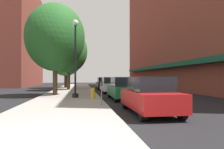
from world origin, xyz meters
name	(u,v)px	position (x,y,z in m)	size (l,w,h in m)	color
ground_plane	(109,92)	(4.00, 18.00, 0.00)	(90.00, 90.00, 0.00)	black
sidewalk_slab	(73,91)	(0.00, 19.00, 0.06)	(4.80, 50.00, 0.12)	gray
building_right_brick	(184,7)	(14.99, 22.00, 11.41)	(6.80, 40.00, 22.87)	brown
building_far_background	(18,37)	(-11.01, 37.00, 9.40)	(6.80, 18.00, 18.85)	brown
lamppost	(75,57)	(0.51, 10.93, 3.20)	(0.48, 0.48, 5.90)	black
fire_hydrant	(93,93)	(1.77, 9.59, 0.52)	(0.33, 0.26, 0.79)	gold
parking_meter_near	(102,90)	(2.05, 6.18, 0.95)	(0.14, 0.09, 1.31)	slate
tree_near	(69,51)	(-0.62, 21.55, 4.90)	(4.69, 4.69, 7.49)	#4C3823
tree_mid	(55,37)	(-1.31, 13.75, 5.15)	(5.17, 5.17, 8.02)	#4C3823
tree_far	(66,56)	(-1.39, 27.38, 4.83)	(5.18, 5.18, 7.70)	#422D1E
car_red	(149,96)	(4.00, 3.96, 0.81)	(1.80, 4.30, 1.66)	black
car_green	(123,89)	(4.00, 10.03, 0.81)	(1.80, 4.30, 1.66)	black
car_white	(110,85)	(4.00, 16.96, 0.81)	(1.80, 4.30, 1.66)	black
car_black	(103,83)	(4.00, 23.69, 0.81)	(1.80, 4.30, 1.66)	black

